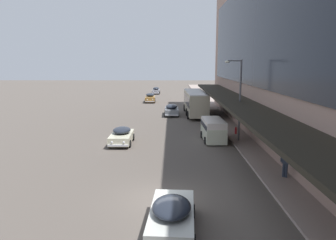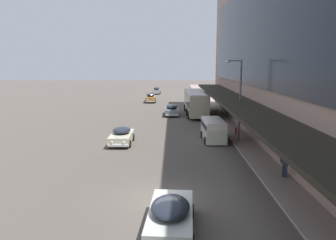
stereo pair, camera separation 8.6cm
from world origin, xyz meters
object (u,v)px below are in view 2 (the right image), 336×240
at_px(sedan_second_near, 171,216).
at_px(street_lamp, 238,94).
at_px(vw_van, 213,129).
at_px(transit_bus_kerbside_front, 196,101).
at_px(sedan_oncoming_front, 172,110).
at_px(sedan_lead_near, 122,136).
at_px(pedestrian_at_kerb, 285,161).
at_px(sedan_trailing_near, 151,98).
at_px(sedan_lead_mid, 157,91).
at_px(fire_hydrant, 236,130).

height_order(sedan_second_near, street_lamp, street_lamp).
bearing_deg(street_lamp, vw_van, 164.81).
height_order(transit_bus_kerbside_front, street_lamp, street_lamp).
relative_size(sedan_oncoming_front, street_lamp, 0.65).
height_order(sedan_lead_near, pedestrian_at_kerb, pedestrian_at_kerb).
bearing_deg(vw_van, sedan_oncoming_front, 104.46).
relative_size(sedan_trailing_near, vw_van, 0.94).
bearing_deg(sedan_second_near, street_lamp, 70.03).
distance_m(transit_bus_kerbside_front, sedan_second_near, 31.82).
height_order(sedan_trailing_near, sedan_second_near, sedan_trailing_near).
bearing_deg(sedan_second_near, vw_van, 77.23).
relative_size(sedan_trailing_near, street_lamp, 0.61).
relative_size(sedan_lead_mid, pedestrian_at_kerb, 2.48).
bearing_deg(sedan_lead_mid, transit_bus_kerbside_front, -77.67).
bearing_deg(sedan_oncoming_front, sedan_lead_near, -105.35).
height_order(pedestrian_at_kerb, street_lamp, street_lamp).
height_order(sedan_lead_near, fire_hydrant, sedan_lead_near).
height_order(transit_bus_kerbside_front, sedan_lead_near, transit_bus_kerbside_front).
xyz_separation_m(transit_bus_kerbside_front, street_lamp, (2.61, -15.62, 2.45)).
height_order(sedan_trailing_near, sedan_oncoming_front, sedan_trailing_near).
bearing_deg(sedan_lead_mid, sedan_trailing_near, -90.92).
xyz_separation_m(transit_bus_kerbside_front, sedan_oncoming_front, (-3.23, -0.45, -1.08)).
height_order(sedan_oncoming_front, pedestrian_at_kerb, pedestrian_at_kerb).
distance_m(transit_bus_kerbside_front, pedestrian_at_kerb, 25.50).
xyz_separation_m(sedan_trailing_near, pedestrian_at_kerb, (10.76, -39.87, 0.38)).
height_order(transit_bus_kerbside_front, sedan_second_near, transit_bus_kerbside_front).
height_order(transit_bus_kerbside_front, sedan_lead_mid, transit_bus_kerbside_front).
height_order(sedan_lead_mid, street_lamp, street_lamp).
height_order(sedan_trailing_near, pedestrian_at_kerb, pedestrian_at_kerb).
bearing_deg(sedan_lead_near, vw_van, 9.14).
bearing_deg(sedan_second_near, sedan_oncoming_front, 90.02).
xyz_separation_m(sedan_trailing_near, street_lamp, (9.73, -30.26, 3.49)).
distance_m(sedan_second_near, pedestrian_at_kerb, 9.40).
relative_size(transit_bus_kerbside_front, sedan_trailing_near, 2.49).
bearing_deg(sedan_second_near, fire_hydrant, 71.51).
xyz_separation_m(street_lamp, fire_hydrant, (0.44, 2.71, -3.79)).
xyz_separation_m(vw_van, fire_hydrant, (2.51, 2.15, -0.60)).
distance_m(pedestrian_at_kerb, street_lamp, 10.15).
relative_size(sedan_lead_mid, sedan_oncoming_front, 1.00).
bearing_deg(vw_van, pedestrian_at_kerb, -73.04).
height_order(vw_van, pedestrian_at_kerb, pedestrian_at_kerb).
bearing_deg(sedan_lead_mid, pedestrian_at_kerb, -79.49).
xyz_separation_m(sedan_lead_mid, pedestrian_at_kerb, (10.49, -56.56, 0.43)).
bearing_deg(sedan_lead_near, fire_hydrant, 18.00).
xyz_separation_m(sedan_second_near, vw_van, (3.76, 16.57, 0.36)).
relative_size(sedan_second_near, pedestrian_at_kerb, 2.50).
xyz_separation_m(vw_van, pedestrian_at_kerb, (3.10, -10.16, 0.08)).
bearing_deg(street_lamp, sedan_oncoming_front, 111.02).
bearing_deg(transit_bus_kerbside_front, sedan_lead_near, -114.90).
bearing_deg(transit_bus_kerbside_front, sedan_oncoming_front, -172.13).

